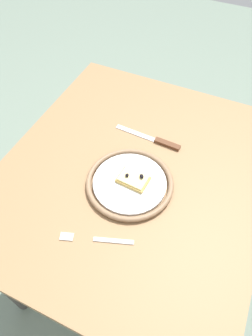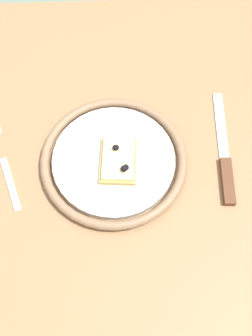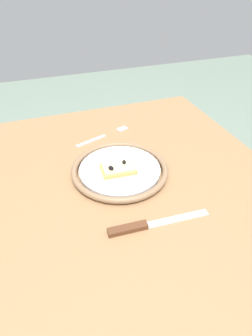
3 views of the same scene
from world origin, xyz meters
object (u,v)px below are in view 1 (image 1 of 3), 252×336
Objects in this scene: dining_table at (133,187)px; plate at (130,183)px; pizza_slice_near at (133,179)px; fork at (96,239)px; knife at (158,141)px.

dining_table is 0.12m from plate.
plate is 0.02m from pizza_slice_near.
fork is (-0.20, 0.01, -0.01)m from plate.
dining_table is at bearing 11.60° from plate.
dining_table is 0.27m from fork.
plate is 0.20m from knife.
plate is 0.20m from fork.
knife is 1.23× the size of fork.
knife is at bearing -2.59° from pizza_slice_near.
pizza_slice_near is at bearing -4.57° from fork.
dining_table is 3.52× the size of plate.
fork is at bearing 176.38° from knife.
pizza_slice_near reaches higher than fork.
dining_table is at bearing 169.51° from knife.
knife is (0.20, -0.02, -0.01)m from plate.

